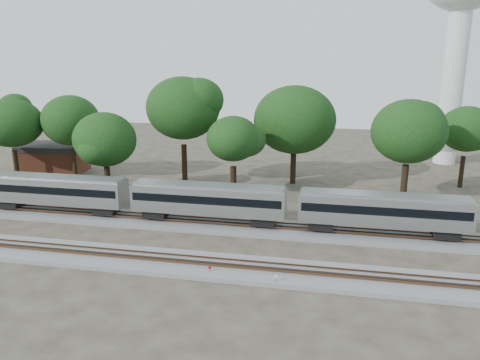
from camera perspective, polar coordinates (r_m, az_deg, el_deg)
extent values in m
plane|color=#383328|center=(45.12, -5.03, -8.27)|extent=(160.00, 160.00, 0.00)
cube|color=slate|center=(50.41, -3.10, -5.45)|extent=(160.00, 5.00, 0.40)
cube|color=brown|center=(49.60, -3.32, -5.24)|extent=(160.00, 0.08, 0.15)
cube|color=brown|center=(50.90, -2.91, -4.69)|extent=(160.00, 0.08, 0.15)
cube|color=slate|center=(41.56, -6.61, -10.12)|extent=(160.00, 5.00, 0.40)
cube|color=brown|center=(40.75, -6.95, -9.95)|extent=(160.00, 0.08, 0.15)
cube|color=brown|center=(41.99, -6.33, -9.16)|extent=(160.00, 0.08, 0.15)
cube|color=#A9ACB0|center=(56.93, -21.50, -1.13)|extent=(16.48, 2.84, 2.84)
cube|color=black|center=(56.86, -21.53, -0.86)|extent=(15.92, 2.89, 0.85)
cube|color=gray|center=(56.57, -21.64, 0.30)|extent=(16.10, 2.27, 0.33)
cube|color=black|center=(60.82, -26.07, -2.45)|extent=(2.46, 2.08, 0.85)
cube|color=black|center=(54.49, -16.02, -3.38)|extent=(2.46, 2.08, 0.85)
cube|color=#A9ACB0|center=(49.67, -3.89, -2.35)|extent=(16.48, 2.84, 2.84)
cube|color=black|center=(49.59, -3.90, -2.04)|extent=(15.92, 2.89, 0.85)
cube|color=gray|center=(49.26, -3.92, -0.72)|extent=(16.10, 2.27, 0.33)
cube|color=black|center=(52.08, -10.22, -3.88)|extent=(2.46, 2.08, 0.85)
cube|color=black|center=(49.07, 2.91, -4.83)|extent=(2.46, 2.08, 0.85)
cube|color=#A9ACB0|center=(48.28, 17.05, -3.51)|extent=(16.48, 2.84, 2.84)
cube|color=black|center=(48.19, 17.07, -3.19)|extent=(15.92, 2.89, 0.85)
cube|color=gray|center=(47.85, 17.18, -1.84)|extent=(16.10, 2.27, 0.33)
cube|color=black|center=(48.61, 9.84, -5.24)|extent=(2.46, 2.08, 0.85)
cube|color=black|center=(49.85, 23.75, -5.81)|extent=(2.46, 2.08, 0.85)
cylinder|color=#512D19|center=(39.57, -3.70, -11.07)|extent=(0.05, 0.05, 0.79)
cylinder|color=#A50B1A|center=(39.42, -3.71, -10.61)|extent=(0.28, 0.06, 0.28)
cylinder|color=#512D19|center=(37.97, 4.39, -12.20)|extent=(0.06, 0.06, 0.87)
cylinder|color=silver|center=(37.79, 4.41, -11.68)|extent=(0.31, 0.04, 0.31)
cube|color=#512D19|center=(38.43, 3.88, -12.32)|extent=(0.57, 0.46, 0.30)
cylinder|color=silver|center=(85.66, 24.43, 10.12)|extent=(3.58, 3.58, 25.03)
cone|color=silver|center=(86.97, 23.68, 3.09)|extent=(5.72, 5.72, 3.58)
cube|color=brown|center=(78.63, -21.74, 2.17)|extent=(9.65, 7.19, 3.64)
cube|color=black|center=(78.21, -21.89, 3.76)|extent=(9.87, 7.41, 0.82)
cylinder|color=black|center=(75.02, -25.62, 1.57)|extent=(0.70, 0.70, 4.61)
ellipsoid|color=black|center=(73.99, -26.16, 6.29)|extent=(8.70, 8.70, 7.39)
cylinder|color=black|center=(72.52, -19.51, 1.82)|extent=(0.70, 0.70, 4.74)
ellipsoid|color=black|center=(71.44, -19.95, 6.85)|extent=(8.94, 8.94, 7.60)
cylinder|color=black|center=(62.88, -15.81, -0.13)|extent=(0.70, 0.70, 4.03)
ellipsoid|color=black|center=(61.75, -16.17, 4.78)|extent=(7.60, 7.60, 6.46)
cylinder|color=black|center=(65.89, -6.78, 1.82)|extent=(0.70, 0.70, 5.84)
ellipsoid|color=black|center=(64.58, -6.99, 8.68)|extent=(11.01, 11.01, 9.35)
cylinder|color=black|center=(59.72, -0.81, -0.27)|extent=(0.70, 0.70, 4.16)
ellipsoid|color=black|center=(58.50, -0.83, 5.07)|extent=(7.84, 7.84, 6.67)
cylinder|color=black|center=(67.03, 6.50, 1.65)|extent=(0.70, 0.70, 4.91)
ellipsoid|color=black|center=(65.83, 6.67, 7.30)|extent=(9.26, 9.26, 7.87)
cylinder|color=black|center=(61.24, 19.37, -0.43)|extent=(0.70, 0.70, 4.81)
ellipsoid|color=black|center=(59.95, 19.90, 5.59)|extent=(9.07, 9.07, 7.71)
cylinder|color=black|center=(71.46, 25.39, 0.90)|extent=(0.70, 0.70, 4.40)
ellipsoid|color=black|center=(70.41, 25.92, 5.62)|extent=(8.29, 8.29, 7.05)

